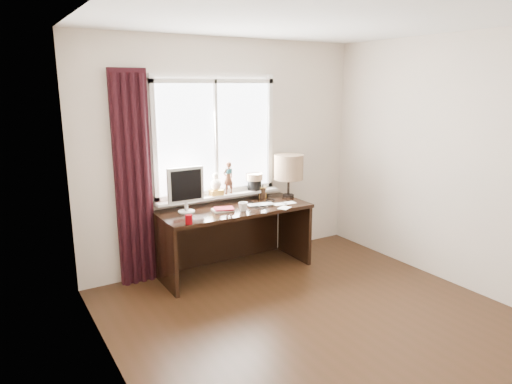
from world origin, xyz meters
TOP-DOWN VIEW (x-y plane):
  - floor at (0.00, 0.00)m, footprint 3.50×4.00m
  - ceiling at (0.00, 0.00)m, footprint 3.50×4.00m
  - wall_back at (0.00, 2.00)m, footprint 3.50×0.00m
  - wall_left at (-1.75, 0.00)m, footprint 0.00×4.00m
  - wall_right at (1.75, 0.00)m, footprint 0.00×4.00m
  - laptop at (0.19, 1.54)m, footprint 0.34×0.26m
  - mug at (-0.08, 1.47)m, footprint 0.12×0.12m
  - red_cup at (-0.77, 1.34)m, footprint 0.07×0.07m
  - window at (-0.14, 1.95)m, footprint 1.52×0.20m
  - curtain at (-1.13, 1.91)m, footprint 0.38×0.09m
  - desk at (-0.10, 1.73)m, footprint 1.70×0.70m
  - monitor at (-0.63, 1.74)m, footprint 0.40×0.18m
  - notebook_stack at (-0.27, 1.58)m, footprint 0.25×0.21m
  - brush_holder at (0.40, 1.85)m, footprint 0.09×0.09m
  - icon_frame at (0.40, 1.84)m, footprint 0.10×0.02m
  - table_lamp at (0.70, 1.73)m, footprint 0.35×0.35m
  - loose_papers at (0.44, 1.43)m, footprint 0.34×0.31m
  - desk_cables at (0.23, 1.61)m, footprint 0.43×0.42m

SIDE VIEW (x-z plane):
  - floor at x=0.00m, z-range 0.00..0.00m
  - desk at x=-0.10m, z-range 0.13..0.88m
  - loose_papers at x=0.44m, z-range 0.75..0.75m
  - desk_cables at x=0.23m, z-range 0.75..0.76m
  - laptop at x=0.19m, z-range 0.75..0.77m
  - notebook_stack at x=-0.27m, z-range 0.75..0.78m
  - red_cup at x=-0.77m, z-range 0.75..0.84m
  - mug at x=-0.08m, z-range 0.75..0.85m
  - brush_holder at x=0.40m, z-range 0.69..0.94m
  - icon_frame at x=0.40m, z-range 0.75..0.88m
  - monitor at x=-0.63m, z-range 0.78..1.27m
  - table_lamp at x=0.70m, z-range 0.85..1.37m
  - curtain at x=-1.13m, z-range -0.01..2.24m
  - wall_back at x=0.00m, z-range 0.00..2.60m
  - wall_left at x=-1.75m, z-range 0.00..2.60m
  - wall_right at x=1.75m, z-range 0.00..2.60m
  - window at x=-0.14m, z-range 0.61..2.01m
  - ceiling at x=0.00m, z-range 2.60..2.60m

